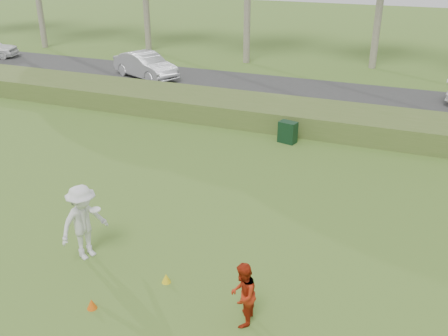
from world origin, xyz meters
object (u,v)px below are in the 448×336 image
at_px(player_red, 243,295).
at_px(car_mid, 145,65).
at_px(utility_cabinet, 288,132).
at_px(cone_yellow, 166,278).
at_px(cone_orange, 92,304).
at_px(player_white, 84,222).

height_order(player_red, car_mid, car_mid).
bearing_deg(car_mid, utility_cabinet, -99.26).
distance_m(cone_yellow, car_mid, 19.54).
xyz_separation_m(cone_orange, cone_yellow, (1.09, 1.43, -0.00)).
distance_m(player_white, cone_orange, 2.27).
relative_size(cone_orange, utility_cabinet, 0.28).
bearing_deg(car_mid, cone_yellow, -124.81).
relative_size(player_red, cone_orange, 5.95).
bearing_deg(utility_cabinet, car_mid, 160.44).
height_order(player_white, cone_orange, player_white).
bearing_deg(car_mid, player_white, -130.89).
distance_m(player_red, cone_yellow, 2.32).
height_order(player_white, car_mid, player_white).
distance_m(cone_orange, utility_cabinet, 11.40).
xyz_separation_m(player_red, cone_yellow, (-2.15, 0.62, -0.61)).
bearing_deg(utility_cabinet, player_red, -66.29).
distance_m(cone_yellow, utility_cabinet, 9.89).
xyz_separation_m(cone_orange, utility_cabinet, (1.37, 11.31, 0.31)).
bearing_deg(cone_orange, player_white, 128.21).
bearing_deg(player_white, cone_orange, -120.82).
bearing_deg(cone_orange, utility_cabinet, 83.11).
distance_m(player_white, player_red, 4.62).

